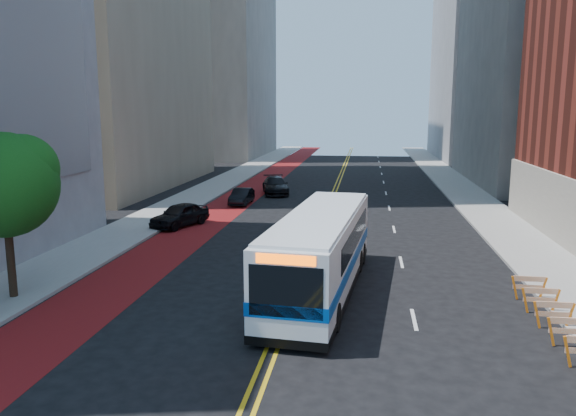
% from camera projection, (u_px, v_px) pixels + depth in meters
% --- Properties ---
extents(ground, '(160.00, 160.00, 0.00)m').
position_uv_depth(ground, '(256.00, 389.00, 15.64)').
color(ground, black).
rests_on(ground, ground).
extents(sidewalk_left, '(4.00, 140.00, 0.15)m').
position_uv_depth(sidewalk_left, '(184.00, 202.00, 46.52)').
color(sidewalk_left, gray).
rests_on(sidewalk_left, ground).
extents(sidewalk_right, '(4.00, 140.00, 0.15)m').
position_uv_depth(sidewalk_right, '(484.00, 209.00, 43.26)').
color(sidewalk_right, gray).
rests_on(sidewalk_right, ground).
extents(bus_lane_paint, '(3.60, 140.00, 0.01)m').
position_uv_depth(bus_lane_paint, '(230.00, 204.00, 46.00)').
color(bus_lane_paint, maroon).
rests_on(bus_lane_paint, ground).
extents(center_line_inner, '(0.14, 140.00, 0.01)m').
position_uv_depth(center_line_inner, '(326.00, 207.00, 44.92)').
color(center_line_inner, gold).
rests_on(center_line_inner, ground).
extents(center_line_outer, '(0.14, 140.00, 0.01)m').
position_uv_depth(center_line_outer, '(331.00, 207.00, 44.88)').
color(center_line_outer, gold).
rests_on(center_line_outer, ground).
extents(lane_dashes, '(0.14, 98.20, 0.01)m').
position_uv_depth(lane_dashes, '(386.00, 193.00, 52.05)').
color(lane_dashes, silver).
rests_on(lane_dashes, ground).
extents(street_tree, '(4.20, 4.20, 6.70)m').
position_uv_depth(street_tree, '(6.00, 181.00, 22.21)').
color(street_tree, black).
rests_on(street_tree, sidewalk_left).
extents(transit_bus, '(3.92, 12.79, 3.46)m').
position_uv_depth(transit_bus, '(321.00, 251.00, 23.66)').
color(transit_bus, silver).
rests_on(transit_bus, ground).
extents(car_a, '(3.40, 4.93, 1.56)m').
position_uv_depth(car_a, '(180.00, 215.00, 37.29)').
color(car_a, black).
rests_on(car_a, ground).
extents(car_b, '(1.42, 3.96, 1.30)m').
position_uv_depth(car_b, '(242.00, 196.00, 45.94)').
color(car_b, black).
rests_on(car_b, ground).
extents(car_c, '(3.41, 5.73, 1.56)m').
position_uv_depth(car_c, '(275.00, 186.00, 51.49)').
color(car_c, black).
rests_on(car_c, ground).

